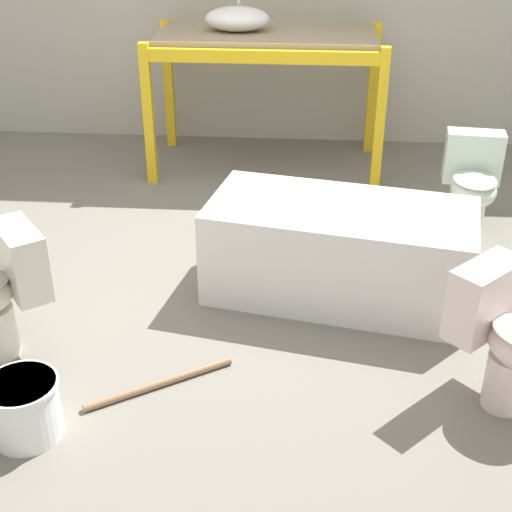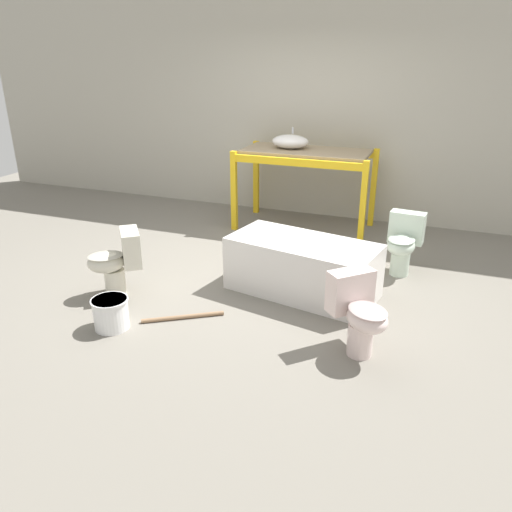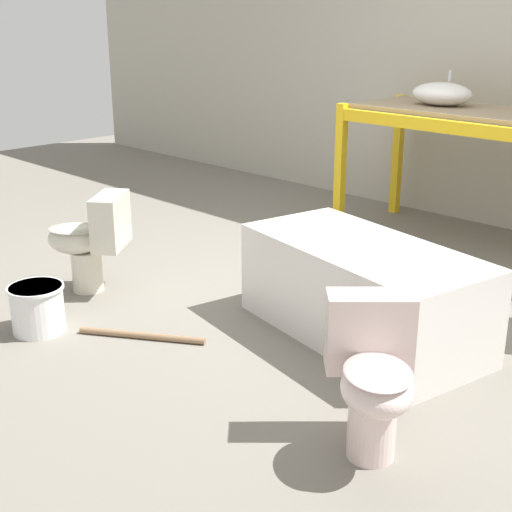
{
  "view_description": "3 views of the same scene",
  "coord_description": "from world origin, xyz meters",
  "px_view_note": "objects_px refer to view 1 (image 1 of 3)",
  "views": [
    {
      "loc": [
        0.48,
        -3.78,
        2.14
      ],
      "look_at": [
        0.25,
        -0.8,
        0.48
      ],
      "focal_mm": 50.0,
      "sensor_mm": 36.0,
      "label": 1
    },
    {
      "loc": [
        1.82,
        -4.63,
        2.2
      ],
      "look_at": [
        0.33,
        -0.7,
        0.47
      ],
      "focal_mm": 35.0,
      "sensor_mm": 36.0,
      "label": 2
    },
    {
      "loc": [
        2.82,
        -3.33,
        1.73
      ],
      "look_at": [
        0.31,
        -0.8,
        0.5
      ],
      "focal_mm": 50.0,
      "sensor_mm": 36.0,
      "label": 3
    }
  ],
  "objects_px": {
    "toilet_extra": "(508,335)",
    "toilet_far": "(472,182)",
    "bathtub_main": "(339,245)",
    "sink_basin": "(237,19)",
    "bucket_white": "(24,407)"
  },
  "relations": [
    {
      "from": "sink_basin",
      "to": "bucket_white",
      "type": "relative_size",
      "value": 1.52
    },
    {
      "from": "sink_basin",
      "to": "toilet_extra",
      "type": "distance_m",
      "value": 3.24
    },
    {
      "from": "toilet_extra",
      "to": "toilet_far",
      "type": "bearing_deg",
      "value": 39.87
    },
    {
      "from": "sink_basin",
      "to": "toilet_extra",
      "type": "bearing_deg",
      "value": -62.78
    },
    {
      "from": "sink_basin",
      "to": "toilet_far",
      "type": "xyz_separation_m",
      "value": [
        1.6,
        -1.12,
        -0.77
      ]
    },
    {
      "from": "bathtub_main",
      "to": "toilet_extra",
      "type": "relative_size",
      "value": 2.36
    },
    {
      "from": "toilet_far",
      "to": "bucket_white",
      "type": "height_order",
      "value": "toilet_far"
    },
    {
      "from": "bathtub_main",
      "to": "toilet_far",
      "type": "relative_size",
      "value": 2.36
    },
    {
      "from": "sink_basin",
      "to": "bucket_white",
      "type": "distance_m",
      "value": 3.37
    },
    {
      "from": "sink_basin",
      "to": "bathtub_main",
      "type": "height_order",
      "value": "sink_basin"
    },
    {
      "from": "bathtub_main",
      "to": "sink_basin",
      "type": "bearing_deg",
      "value": 122.23
    },
    {
      "from": "sink_basin",
      "to": "bucket_white",
      "type": "height_order",
      "value": "sink_basin"
    },
    {
      "from": "sink_basin",
      "to": "bathtub_main",
      "type": "relative_size",
      "value": 0.31
    },
    {
      "from": "toilet_far",
      "to": "toilet_extra",
      "type": "relative_size",
      "value": 1.0
    },
    {
      "from": "bucket_white",
      "to": "bathtub_main",
      "type": "bearing_deg",
      "value": 42.97
    }
  ]
}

